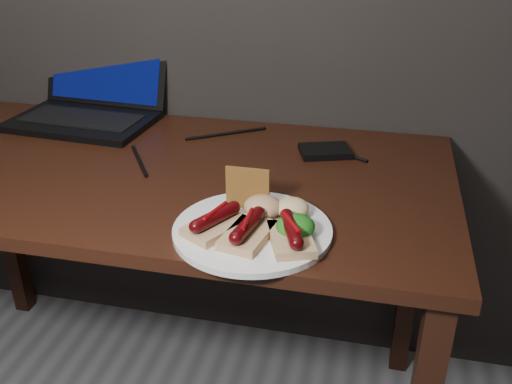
{
  "coord_description": "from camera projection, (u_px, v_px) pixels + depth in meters",
  "views": [
    {
      "loc": [
        0.52,
        0.27,
        1.29
      ],
      "look_at": [
        0.31,
        1.18,
        0.82
      ],
      "focal_mm": 40.0,
      "sensor_mm": 36.0,
      "label": 1
    }
  ],
  "objects": [
    {
      "name": "plate",
      "position": [
        252.0,
        230.0,
        1.05
      ],
      "size": [
        0.37,
        0.37,
        0.01
      ],
      "primitive_type": "cylinder",
      "rotation": [
        0.0,
        0.0,
        -0.34
      ],
      "color": "white",
      "rests_on": "desk"
    },
    {
      "name": "desk_cables",
      "position": [
        163.0,
        142.0,
        1.43
      ],
      "size": [
        1.02,
        0.36,
        0.01
      ],
      "color": "black",
      "rests_on": "desk"
    },
    {
      "name": "bread_sausage_right",
      "position": [
        291.0,
        234.0,
        0.99
      ],
      "size": [
        0.11,
        0.13,
        0.04
      ],
      "color": "tan",
      "rests_on": "plate"
    },
    {
      "name": "salsa_mound",
      "position": [
        263.0,
        207.0,
        1.07
      ],
      "size": [
        0.07,
        0.07,
        0.04
      ],
      "primitive_type": "ellipsoid",
      "color": "maroon",
      "rests_on": "plate"
    },
    {
      "name": "laptop",
      "position": [
        92.0,
        99.0,
        1.59
      ],
      "size": [
        0.4,
        0.35,
        0.25
      ],
      "color": "black",
      "rests_on": "desk"
    },
    {
      "name": "crispbread",
      "position": [
        248.0,
        188.0,
        1.09
      ],
      "size": [
        0.08,
        0.01,
        0.08
      ],
      "primitive_type": "cube",
      "color": "#936028",
      "rests_on": "plate"
    },
    {
      "name": "desk",
      "position": [
        148.0,
        200.0,
        1.35
      ],
      "size": [
        1.4,
        0.7,
        0.75
      ],
      "color": "black",
      "rests_on": "ground"
    },
    {
      "name": "salad_greens",
      "position": [
        295.0,
        226.0,
        1.01
      ],
      "size": [
        0.07,
        0.07,
        0.04
      ],
      "primitive_type": "ellipsoid",
      "color": "#165010",
      "rests_on": "plate"
    },
    {
      "name": "bread_sausage_left",
      "position": [
        216.0,
        222.0,
        1.03
      ],
      "size": [
        0.12,
        0.13,
        0.04
      ],
      "color": "tan",
      "rests_on": "plate"
    },
    {
      "name": "bread_sausage_center",
      "position": [
        248.0,
        231.0,
        1.0
      ],
      "size": [
        0.09,
        0.13,
        0.04
      ],
      "color": "tan",
      "rests_on": "plate"
    },
    {
      "name": "coleslaw_mound",
      "position": [
        292.0,
        208.0,
        1.07
      ],
      "size": [
        0.06,
        0.06,
        0.04
      ],
      "primitive_type": "ellipsoid",
      "color": "beige",
      "rests_on": "plate"
    },
    {
      "name": "hard_drive",
      "position": [
        325.0,
        151.0,
        1.37
      ],
      "size": [
        0.14,
        0.12,
        0.02
      ],
      "primitive_type": "cube",
      "rotation": [
        0.0,
        0.0,
        0.33
      ],
      "color": "black",
      "rests_on": "desk"
    }
  ]
}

